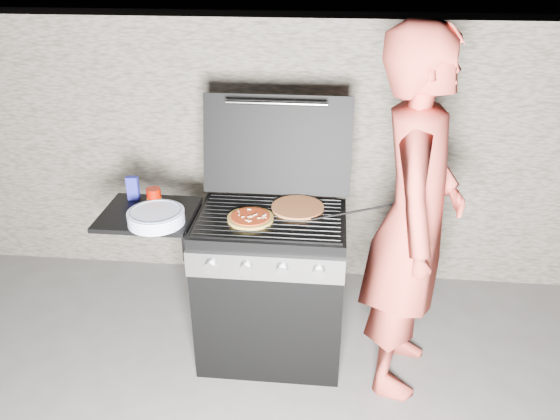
# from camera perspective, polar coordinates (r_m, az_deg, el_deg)

# --- Properties ---
(ground) EXTENTS (50.00, 50.00, 0.00)m
(ground) POSITION_cam_1_polar(r_m,az_deg,el_deg) (3.42, -0.86, -14.32)
(ground) COLOR slate
(stone_wall) EXTENTS (8.00, 0.35, 1.80)m
(stone_wall) POSITION_cam_1_polar(r_m,az_deg,el_deg) (3.86, 0.80, 6.42)
(stone_wall) COLOR gray
(stone_wall) RESTS_ON ground
(gas_grill) EXTENTS (1.34, 0.79, 0.91)m
(gas_grill) POSITION_cam_1_polar(r_m,az_deg,el_deg) (3.17, -5.46, -7.75)
(gas_grill) COLOR black
(gas_grill) RESTS_ON ground
(pizza_topped) EXTENTS (0.30, 0.30, 0.03)m
(pizza_topped) POSITION_cam_1_polar(r_m,az_deg,el_deg) (2.86, -3.11, -0.79)
(pizza_topped) COLOR #CFAF52
(pizza_topped) RESTS_ON gas_grill
(pizza_plain) EXTENTS (0.34, 0.34, 0.02)m
(pizza_plain) POSITION_cam_1_polar(r_m,az_deg,el_deg) (2.97, 1.86, 0.26)
(pizza_plain) COLOR #E18647
(pizza_plain) RESTS_ON gas_grill
(sauce_jar) EXTENTS (0.09, 0.09, 0.12)m
(sauce_jar) POSITION_cam_1_polar(r_m,az_deg,el_deg) (3.05, -13.01, 1.17)
(sauce_jar) COLOR #7D0B00
(sauce_jar) RESTS_ON gas_grill
(blue_carton) EXTENTS (0.07, 0.04, 0.14)m
(blue_carton) POSITION_cam_1_polar(r_m,az_deg,el_deg) (3.18, -15.11, 2.22)
(blue_carton) COLOR navy
(blue_carton) RESTS_ON gas_grill
(plate_stack) EXTENTS (0.37, 0.37, 0.07)m
(plate_stack) POSITION_cam_1_polar(r_m,az_deg,el_deg) (2.90, -12.82, -0.73)
(plate_stack) COLOR white
(plate_stack) RESTS_ON gas_grill
(person) EXTENTS (0.60, 0.78, 1.94)m
(person) POSITION_cam_1_polar(r_m,az_deg,el_deg) (2.81, 13.80, -1.16)
(person) COLOR #D04739
(person) RESTS_ON ground
(tongs) EXTENTS (0.43, 0.08, 0.09)m
(tongs) POSITION_cam_1_polar(r_m,az_deg,el_deg) (2.86, 7.52, -0.26)
(tongs) COLOR black
(tongs) RESTS_ON gas_grill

